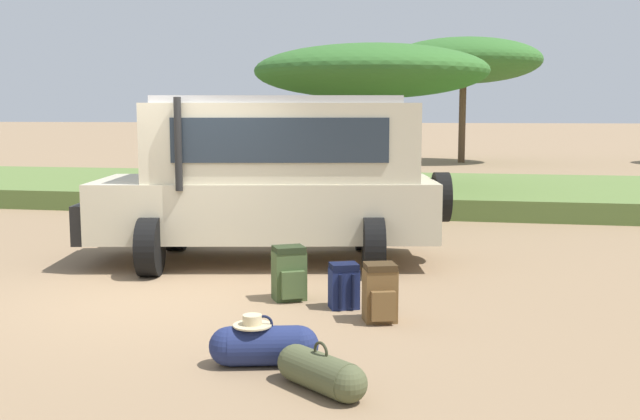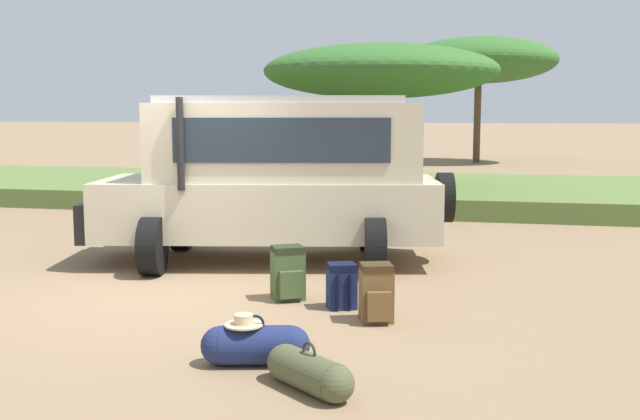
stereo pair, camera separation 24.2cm
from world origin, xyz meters
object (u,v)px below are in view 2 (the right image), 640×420
at_px(backpack_near_rear_wheel, 341,286).
at_px(duffel_bag_low_black_case, 255,345).
at_px(safari_vehicle, 276,175).
at_px(acacia_tree_left_mid, 479,61).
at_px(duffel_bag_soft_canvas, 309,372).
at_px(acacia_tree_far_left, 381,72).
at_px(backpack_cluster_center, 376,294).
at_px(backpack_beside_front_wheel, 288,274).

bearing_deg(backpack_near_rear_wheel, duffel_bag_low_black_case, -100.29).
relative_size(backpack_near_rear_wheel, duffel_bag_low_black_case, 0.55).
distance_m(safari_vehicle, backpack_near_rear_wheel, 3.02).
height_order(backpack_near_rear_wheel, acacia_tree_left_mid, acacia_tree_left_mid).
height_order(duffel_bag_soft_canvas, acacia_tree_far_left, acacia_tree_far_left).
bearing_deg(safari_vehicle, acacia_tree_left_mid, 83.80).
bearing_deg(safari_vehicle, duffel_bag_low_black_case, -76.49).
bearing_deg(acacia_tree_left_mid, backpack_cluster_center, -91.36).
relative_size(backpack_near_rear_wheel, duffel_bag_soft_canvas, 0.64).
bearing_deg(acacia_tree_far_left, backpack_cluster_center, -82.05).
bearing_deg(backpack_near_rear_wheel, duffel_bag_soft_canvas, -84.72).
distance_m(backpack_cluster_center, backpack_near_rear_wheel, 0.67).
bearing_deg(backpack_near_rear_wheel, acacia_tree_far_left, 95.57).
distance_m(safari_vehicle, acacia_tree_left_mid, 23.82).
relative_size(backpack_beside_front_wheel, duffel_bag_soft_canvas, 0.80).
relative_size(backpack_beside_front_wheel, backpack_near_rear_wheel, 1.24).
bearing_deg(backpack_beside_front_wheel, duffel_bag_low_black_case, -82.13).
relative_size(safari_vehicle, duffel_bag_soft_canvas, 6.78).
distance_m(backpack_beside_front_wheel, backpack_cluster_center, 1.37).
height_order(safari_vehicle, acacia_tree_left_mid, acacia_tree_left_mid).
bearing_deg(backpack_cluster_center, acacia_tree_far_left, 97.95).
xyz_separation_m(duffel_bag_low_black_case, acacia_tree_far_left, (-0.56, 11.67, 2.97)).
bearing_deg(backpack_near_rear_wheel, safari_vehicle, 120.86).
height_order(backpack_cluster_center, backpack_near_rear_wheel, backpack_cluster_center).
xyz_separation_m(backpack_cluster_center, acacia_tree_left_mid, (0.62, 26.38, 4.18)).
relative_size(duffel_bag_low_black_case, acacia_tree_far_left, 0.17).
distance_m(duffel_bag_low_black_case, acacia_tree_far_left, 12.06).
xyz_separation_m(backpack_cluster_center, duffel_bag_low_black_case, (-0.84, -1.58, -0.12)).
xyz_separation_m(duffel_bag_soft_canvas, acacia_tree_left_mid, (0.86, 28.48, 4.33)).
distance_m(safari_vehicle, backpack_cluster_center, 3.62).
height_order(backpack_near_rear_wheel, duffel_bag_soft_canvas, backpack_near_rear_wheel).
xyz_separation_m(backpack_near_rear_wheel, duffel_bag_low_black_case, (-0.37, -2.06, -0.07)).
bearing_deg(acacia_tree_left_mid, duffel_bag_soft_canvas, -91.72).
bearing_deg(backpack_cluster_center, duffel_bag_soft_canvas, -96.32).
height_order(safari_vehicle, backpack_near_rear_wheel, safari_vehicle).
height_order(duffel_bag_low_black_case, acacia_tree_left_mid, acacia_tree_left_mid).
height_order(backpack_beside_front_wheel, backpack_cluster_center, backpack_beside_front_wheel).
bearing_deg(backpack_cluster_center, acacia_tree_left_mid, 88.64).
distance_m(backpack_near_rear_wheel, duffel_bag_soft_canvas, 2.59).
xyz_separation_m(backpack_beside_front_wheel, acacia_tree_far_left, (-0.25, 9.37, 2.84)).
height_order(safari_vehicle, acacia_tree_far_left, acacia_tree_far_left).
height_order(backpack_beside_front_wheel, acacia_tree_left_mid, acacia_tree_left_mid).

